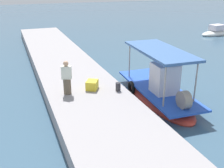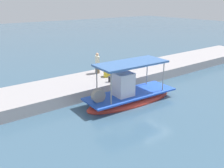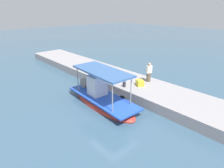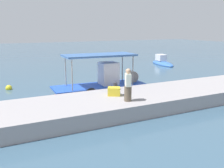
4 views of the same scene
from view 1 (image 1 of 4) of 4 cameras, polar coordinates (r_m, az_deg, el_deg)
ground_plane at (r=15.46m, az=7.66°, el=-0.70°), size 120.00×120.00×0.00m
dock_quay at (r=13.97m, az=-6.41°, el=-1.47°), size 36.00×3.82×0.74m
main_fishing_boat at (r=13.91m, az=9.86°, el=-1.44°), size 6.43×2.37×2.94m
fisherman_near_bollard at (r=12.54m, az=-9.63°, el=1.03°), size 0.46×0.51×1.60m
mooring_bollard at (r=12.88m, az=1.30°, el=-0.58°), size 0.24×0.24×0.42m
cargo_crate at (r=13.10m, az=-4.28°, el=-0.19°), size 0.81×0.77×0.44m
marker_buoy at (r=20.28m, az=11.96°, el=4.69°), size 0.45×0.45×0.45m
moored_boat_near at (r=32.86m, az=21.87°, el=10.19°), size 2.46×5.33×1.36m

